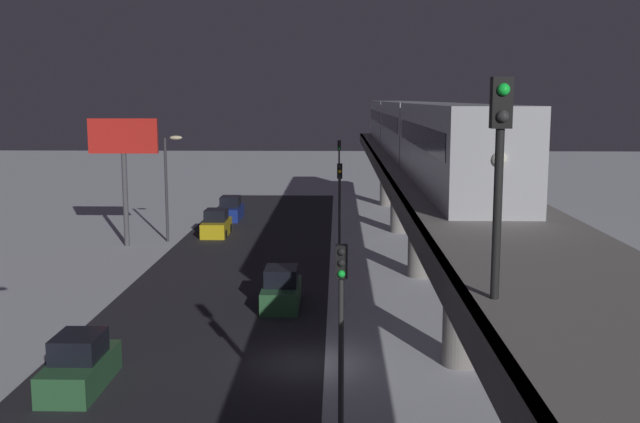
# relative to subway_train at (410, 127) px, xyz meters

# --- Properties ---
(ground_plane) EXTENTS (240.00, 240.00, 0.00)m
(ground_plane) POSITION_rel_subway_train_xyz_m (6.15, 21.71, -8.41)
(ground_plane) COLOR silver
(avenue_asphalt) EXTENTS (11.00, 102.70, 0.01)m
(avenue_asphalt) POSITION_rel_subway_train_xyz_m (10.76, 21.71, -8.40)
(avenue_asphalt) COLOR #28282D
(avenue_asphalt) RESTS_ON ground_plane
(elevated_railway) EXTENTS (5.00, 102.70, 6.63)m
(elevated_railway) POSITION_rel_subway_train_xyz_m (0.09, 21.71, -2.70)
(elevated_railway) COLOR gray
(elevated_railway) RESTS_ON ground_plane
(subway_train) EXTENTS (2.94, 55.47, 3.40)m
(subway_train) POSITION_rel_subway_train_xyz_m (0.00, 0.00, 0.00)
(subway_train) COLOR #B7BABF
(subway_train) RESTS_ON elevated_railway
(rail_signal) EXTENTS (0.36, 0.41, 4.00)m
(rail_signal) POSITION_rel_subway_train_xyz_m (1.89, 36.45, 0.95)
(rail_signal) COLOR black
(rail_signal) RESTS_ON elevated_railway
(sedan_yellow) EXTENTS (1.91, 4.16, 1.97)m
(sedan_yellow) POSITION_rel_subway_train_xyz_m (13.96, -6.01, -7.62)
(sedan_yellow) COLOR gold
(sedan_yellow) RESTS_ON ground_plane
(sedan_green) EXTENTS (1.80, 4.13, 1.97)m
(sedan_green) POSITION_rel_subway_train_xyz_m (7.56, 13.56, -7.61)
(sedan_green) COLOR #2D6038
(sedan_green) RESTS_ON ground_plane
(sedan_green_2) EXTENTS (1.80, 4.19, 1.97)m
(sedan_green_2) POSITION_rel_subway_train_xyz_m (13.96, 24.39, -7.61)
(sedan_green_2) COLOR #2D6038
(sedan_green_2) RESTS_ON ground_plane
(sedan_blue_2) EXTENTS (1.80, 4.40, 1.97)m
(sedan_blue_2) POSITION_rel_subway_train_xyz_m (13.96, -13.59, -7.61)
(sedan_blue_2) COLOR navy
(sedan_blue_2) RESTS_ON ground_plane
(traffic_light_near) EXTENTS (0.32, 0.44, 6.40)m
(traffic_light_near) POSITION_rel_subway_train_xyz_m (4.66, 30.26, -4.21)
(traffic_light_near) COLOR #2D2D2D
(traffic_light_near) RESTS_ON ground_plane
(traffic_light_mid) EXTENTS (0.32, 0.44, 6.40)m
(traffic_light_mid) POSITION_rel_subway_train_xyz_m (4.66, 5.02, -4.21)
(traffic_light_mid) COLOR #2D2D2D
(traffic_light_mid) RESTS_ON ground_plane
(traffic_light_far) EXTENTS (0.32, 0.44, 6.40)m
(traffic_light_far) POSITION_rel_subway_train_xyz_m (4.66, -20.22, -4.21)
(traffic_light_far) COLOR #2D2D2D
(traffic_light_far) RESTS_ON ground_plane
(commercial_billboard) EXTENTS (4.80, 0.36, 8.90)m
(commercial_billboard) POSITION_rel_subway_train_xyz_m (19.56, -1.62, -1.58)
(commercial_billboard) COLOR #4C4C51
(commercial_billboard) RESTS_ON ground_plane
(street_lamp_far) EXTENTS (1.35, 0.44, 7.65)m
(street_lamp_far) POSITION_rel_subway_train_xyz_m (16.83, -3.29, -3.59)
(street_lamp_far) COLOR #38383D
(street_lamp_far) RESTS_ON ground_plane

